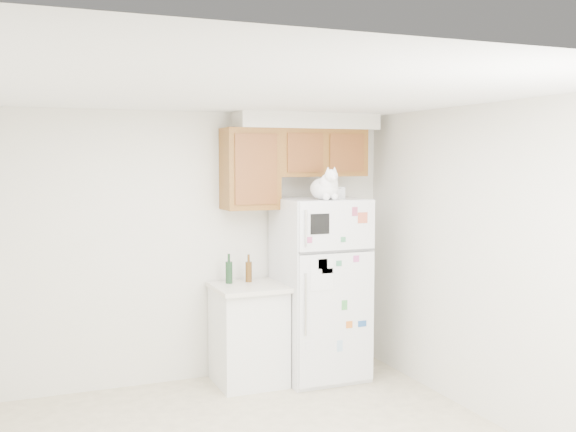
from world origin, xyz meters
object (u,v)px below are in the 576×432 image
storage_box_back (334,192)px  storage_box_front (335,193)px  bottle_green (229,269)px  refrigerator (320,288)px  cat (326,187)px  base_counter (249,334)px  bottle_amber (249,268)px

storage_box_back → storage_box_front: 0.15m
storage_box_back → bottle_green: 1.24m
storage_box_front → refrigerator: bearing=164.6°
cat → bottle_green: bearing=151.9°
cat → storage_box_back: cat is taller
refrigerator → storage_box_back: size_ratio=9.44×
base_counter → bottle_amber: (0.05, 0.13, 0.59)m
bottle_green → refrigerator: bearing=-13.9°
refrigerator → bottle_amber: size_ratio=6.56×
refrigerator → base_counter: (-0.69, 0.07, -0.39)m
storage_box_front → bottle_amber: (-0.78, 0.23, -0.70)m
storage_box_back → storage_box_front: storage_box_back is taller
refrigerator → cat: bearing=-101.9°
storage_box_back → bottle_amber: bearing=-177.7°
cat → bottle_amber: 1.06m
storage_box_back → refrigerator: bearing=-141.5°
storage_box_front → bottle_green: 1.21m
base_counter → bottle_green: (-0.14, 0.13, 0.60)m
bottle_green → cat: bearing=-28.1°
cat → bottle_amber: bearing=144.8°
refrigerator → base_counter: 0.79m
bottle_amber → refrigerator: bearing=-17.8°
storage_box_back → bottle_amber: size_ratio=0.69×
bottle_green → bottle_amber: bottle_green is taller
cat → storage_box_back: size_ratio=2.40×
cat → bottle_amber: size_ratio=1.66×
base_counter → cat: 1.52m
refrigerator → storage_box_back: storage_box_back is taller
refrigerator → bottle_amber: refrigerator is taller
storage_box_front → bottle_amber: 1.07m
refrigerator → cat: cat is taller
refrigerator → bottle_amber: (-0.64, 0.21, 0.20)m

